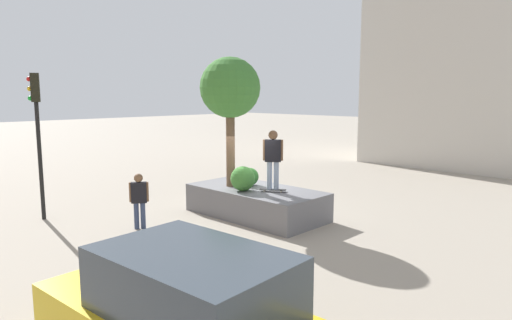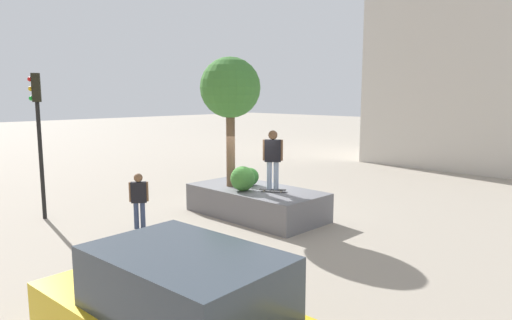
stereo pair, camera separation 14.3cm
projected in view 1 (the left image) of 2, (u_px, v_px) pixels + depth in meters
The scene contains 9 objects.
ground_plane at pixel (253, 213), 14.68m from camera, with size 120.00×120.00×0.00m, color #9E9384.
planter_ledge at pixel (256, 202), 14.22m from camera, with size 4.37×2.15×0.89m, color slate.
plaza_tree at pixel (230, 89), 14.08m from camera, with size 1.90×1.90×4.08m.
boxwood_shrub at pixel (250, 177), 14.58m from camera, with size 0.57×0.57×0.57m, color #2D6628.
hedge_clump at pixel (243, 179), 13.74m from camera, with size 0.76×0.76×0.76m, color #3D7A33.
skateboard at pixel (273, 190), 13.66m from camera, with size 0.78×0.63×0.07m.
skateboarder at pixel (273, 156), 13.51m from camera, with size 0.50×0.46×1.79m.
traffic_light_corner at pixel (37, 121), 13.48m from camera, with size 0.35×0.37×4.43m.
pedestrian_crossing at pixel (139, 197), 12.78m from camera, with size 0.40×0.46×1.60m.
Camera 1 is at (-9.97, 10.23, 3.78)m, focal length 31.70 mm.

